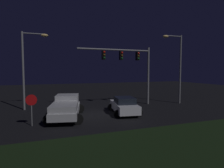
% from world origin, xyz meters
% --- Properties ---
extents(ground_plane, '(80.00, 80.00, 0.00)m').
position_xyz_m(ground_plane, '(0.00, 0.00, 0.00)').
color(ground_plane, black).
extents(grass_median, '(27.62, 5.89, 0.10)m').
position_xyz_m(grass_median, '(0.00, -8.45, 0.05)').
color(grass_median, black).
rests_on(grass_median, ground_plane).
extents(pickup_truck, '(3.70, 5.72, 1.80)m').
position_xyz_m(pickup_truck, '(-2.97, -0.44, 1.00)').
color(pickup_truck, '#B7B7BC').
rests_on(pickup_truck, ground_plane).
extents(car_sedan, '(2.96, 4.64, 1.51)m').
position_xyz_m(car_sedan, '(2.16, -0.58, 0.74)').
color(car_sedan, silver).
rests_on(car_sedan, ground_plane).
extents(traffic_signal_gantry, '(8.32, 0.56, 6.50)m').
position_xyz_m(traffic_signal_gantry, '(4.36, 3.04, 4.90)').
color(traffic_signal_gantry, slate).
rests_on(traffic_signal_gantry, ground_plane).
extents(street_lamp_left, '(2.52, 0.44, 7.66)m').
position_xyz_m(street_lamp_left, '(-5.93, 4.36, 4.86)').
color(street_lamp_left, slate).
rests_on(street_lamp_left, ground_plane).
extents(street_lamp_right, '(2.58, 0.44, 7.95)m').
position_xyz_m(street_lamp_right, '(10.04, 2.13, 5.02)').
color(street_lamp_right, slate).
rests_on(street_lamp_right, ground_plane).
extents(stop_sign, '(0.76, 0.08, 2.23)m').
position_xyz_m(stop_sign, '(-5.55, -1.96, 1.56)').
color(stop_sign, slate).
rests_on(stop_sign, ground_plane).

